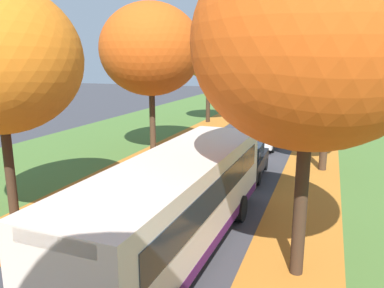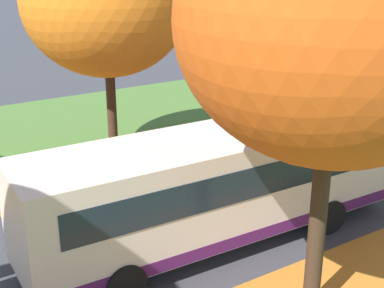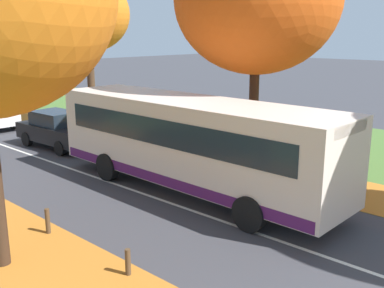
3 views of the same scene
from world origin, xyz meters
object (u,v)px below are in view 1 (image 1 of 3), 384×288
(tree_left_mid, at_px, (151,50))
(tree_right_mid, at_px, (331,56))
(tree_right_far, at_px, (328,40))
(car_black_lead, at_px, (247,160))
(tree_right_near, at_px, (312,43))
(bus, at_px, (179,199))
(car_white_following, at_px, (264,135))
(car_green_fourth_in_line, at_px, (282,111))
(tree_left_far, at_px, (208,56))
(car_blue_third_in_line, at_px, (274,120))
(bollard_sixth, at_px, (61,213))

(tree_left_mid, xyz_separation_m, tree_right_mid, (10.11, -0.25, -0.39))
(tree_right_far, xyz_separation_m, car_black_lead, (-3.20, -14.52, -6.47))
(tree_right_near, distance_m, bus, 5.65)
(car_white_following, height_order, car_green_fourth_in_line, same)
(tree_left_far, distance_m, car_blue_third_in_line, 8.44)
(car_black_lead, bearing_deg, bus, -92.00)
(tree_right_far, bearing_deg, tree_right_near, -90.03)
(tree_left_far, height_order, bollard_sixth, tree_left_far)
(car_green_fourth_in_line, bearing_deg, tree_right_far, -49.78)
(tree_left_far, distance_m, tree_right_near, 25.50)
(tree_left_far, bearing_deg, tree_right_near, -66.66)
(tree_right_far, relative_size, bollard_sixth, 14.46)
(bus, bearing_deg, car_black_lead, 88.00)
(tree_left_mid, height_order, car_blue_third_in_line, tree_left_mid)
(tree_left_far, xyz_separation_m, car_green_fourth_in_line, (6.39, 3.83, -5.28))
(tree_right_far, height_order, car_green_fourth_in_line, tree_right_far)
(bus, xyz_separation_m, car_blue_third_in_line, (-0.28, 21.67, -0.89))
(tree_left_mid, relative_size, bus, 0.87)
(tree_right_mid, relative_size, car_blue_third_in_line, 1.88)
(tree_right_near, bearing_deg, car_blue_third_in_line, 99.86)
(bollard_sixth, distance_m, car_black_lead, 9.34)
(tree_right_near, distance_m, bollard_sixth, 10.16)
(car_black_lead, relative_size, car_white_following, 1.01)
(tree_left_far, relative_size, tree_right_far, 0.85)
(bus, bearing_deg, tree_left_far, 105.78)
(tree_right_far, height_order, bus, tree_right_far)
(car_green_fourth_in_line, bearing_deg, tree_left_mid, -110.09)
(tree_right_near, relative_size, tree_right_mid, 1.11)
(tree_right_mid, height_order, car_green_fourth_in_line, tree_right_mid)
(bus, height_order, car_green_fourth_in_line, bus)
(tree_right_far, height_order, car_white_following, tree_right_far)
(tree_left_mid, relative_size, tree_left_far, 1.10)
(car_white_following, distance_m, car_blue_third_in_line, 6.75)
(tree_right_far, distance_m, bollard_sixth, 24.81)
(tree_right_near, bearing_deg, tree_left_far, 113.34)
(tree_right_mid, bearing_deg, car_green_fourth_in_line, 103.99)
(tree_right_near, bearing_deg, tree_left_mid, 131.63)
(tree_right_mid, relative_size, bollard_sixth, 11.72)
(tree_right_mid, height_order, bollard_sixth, tree_right_mid)
(car_green_fourth_in_line, bearing_deg, bollard_sixth, -99.75)
(tree_right_near, height_order, car_blue_third_in_line, tree_right_near)
(tree_right_mid, bearing_deg, tree_left_far, 129.51)
(tree_left_mid, distance_m, bus, 13.40)
(tree_left_mid, xyz_separation_m, tree_right_near, (9.69, -10.91, -0.16))
(tree_right_far, relative_size, car_blue_third_in_line, 2.32)
(tree_right_far, distance_m, car_black_lead, 16.21)
(car_blue_third_in_line, bearing_deg, tree_left_mid, -118.94)
(tree_right_far, bearing_deg, car_white_following, -113.26)
(tree_right_far, height_order, bollard_sixth, tree_right_far)
(car_black_lead, bearing_deg, tree_right_far, 77.57)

